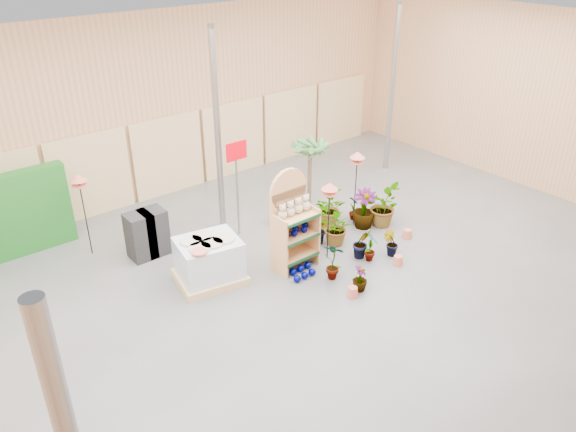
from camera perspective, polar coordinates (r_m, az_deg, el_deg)
name	(u,v)px	position (r m, az deg, el deg)	size (l,w,h in m)	color
room	(296,173)	(10.14, 0.79, 4.36)	(15.20, 12.10, 4.70)	#515151
display_shelf	(291,223)	(11.10, 0.32, -0.70)	(0.88, 0.55, 2.08)	tan
teddy_bears	(295,208)	(10.88, 0.76, 0.85)	(0.77, 0.20, 0.33)	#C4B696
gazing_balls_shelf	(295,231)	(11.09, 0.70, -1.53)	(0.77, 0.26, 0.15)	#00035C
gazing_balls_floor	(303,272)	(11.19, 1.49, -5.71)	(0.63, 0.39, 0.15)	#00035C
pallet_stack	(209,261)	(10.94, -8.02, -4.53)	(1.44, 1.27, 0.94)	tan
charcoal_planters	(147,234)	(11.99, -14.11, -1.78)	(0.80, 0.50, 1.00)	black
trellis_stock	(21,214)	(12.81, -25.51, 0.21)	(2.00, 0.30, 1.80)	#1B641D
offer_sign	(237,170)	(11.98, -5.22, 4.70)	(0.50, 0.08, 2.20)	gray
bird_table_front	(330,189)	(11.04, 4.25, 2.79)	(0.34, 0.34, 1.72)	black
bird_table_right	(357,157)	(12.40, 7.06, 5.94)	(0.34, 0.34, 1.81)	black
bird_table_back	(78,180)	(11.89, -20.51, 3.41)	(0.34, 0.34, 1.82)	black
palm	(310,148)	(13.42, 2.26, 6.96)	(0.70, 0.70, 1.73)	brown
potted_plant_0	(334,261)	(10.94, 4.66, -4.54)	(0.43, 0.29, 0.83)	#3C7537
potted_plant_1	(362,243)	(11.71, 7.51, -2.72)	(0.38, 0.31, 0.69)	#3C7537
potted_plant_2	(335,228)	(12.07, 4.80, -1.21)	(0.74, 0.64, 0.83)	#3C7537
potted_plant_3	(364,209)	(12.83, 7.71, 0.73)	(0.52, 0.52, 0.92)	#3C7537
potted_plant_4	(354,208)	(13.19, 6.69, 0.84)	(0.32, 0.22, 0.61)	#3C7537
potted_plant_5	(320,230)	(12.12, 3.28, -1.43)	(0.37, 0.30, 0.68)	#3C7537
potted_plant_6	(328,208)	(12.90, 4.05, 0.85)	(0.74, 0.65, 0.83)	#3C7537
potted_plant_7	(360,278)	(10.75, 7.31, -6.31)	(0.29, 0.29, 0.52)	#3C7537
potted_plant_8	(370,246)	(11.62, 8.37, -3.01)	(0.37, 0.25, 0.71)	#3C7537
potted_plant_9	(391,243)	(11.91, 10.40, -2.74)	(0.31, 0.25, 0.57)	#3C7537
potted_plant_10	(382,205)	(13.01, 9.50, 1.06)	(0.86, 0.74, 0.95)	#3C7537
potted_plant_11	(277,212)	(12.93, -1.08, 0.46)	(0.35, 0.35, 0.62)	#3C7537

